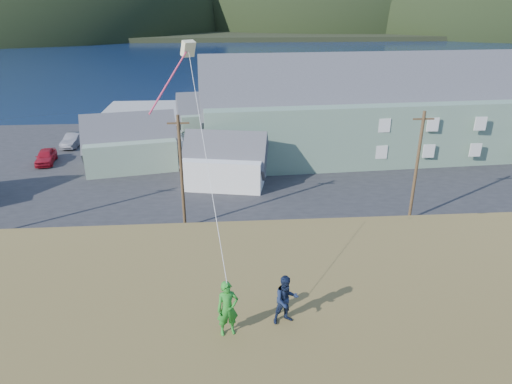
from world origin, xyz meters
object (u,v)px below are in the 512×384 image
at_px(wharf, 189,112).
at_px(shed_palegreen_far, 216,115).
at_px(shed_palegreen_near, 131,144).
at_px(kite_flyer_navy, 286,300).
at_px(lodge, 377,110).
at_px(kite_flyer_green, 228,309).
at_px(shed_white, 225,161).

distance_m(wharf, shed_palegreen_far, 12.32).
distance_m(shed_palegreen_near, kite_flyer_navy, 37.55).
xyz_separation_m(lodge, kite_flyer_green, (-17.16, -38.00, 2.83)).
height_order(shed_palegreen_near, kite_flyer_green, kite_flyer_green).
relative_size(wharf, shed_palegreen_near, 2.47).
bearing_deg(lodge, shed_palegreen_far, 146.80).
relative_size(wharf, kite_flyer_green, 14.57).
distance_m(lodge, shed_white, 19.02).
height_order(shed_white, kite_flyer_navy, kite_flyer_navy).
bearing_deg(shed_palegreen_far, shed_white, -96.32).
distance_m(wharf, shed_white, 30.10).
height_order(wharf, kite_flyer_navy, kite_flyer_navy).
xyz_separation_m(shed_palegreen_near, kite_flyer_navy, (11.50, -35.33, 5.40)).
xyz_separation_m(shed_palegreen_near, shed_white, (9.85, -5.73, -0.22)).
xyz_separation_m(lodge, shed_palegreen_near, (-26.86, -2.27, -2.64)).
xyz_separation_m(lodge, kite_flyer_navy, (-15.36, -37.60, 2.76)).
height_order(lodge, shed_white, lodge).
relative_size(wharf, shed_white, 3.00).
height_order(lodge, kite_flyer_green, lodge).
bearing_deg(kite_flyer_navy, lodge, 53.09).
relative_size(shed_palegreen_near, kite_flyer_navy, 6.43).
xyz_separation_m(lodge, shed_palegreen_far, (-18.00, 10.23, -2.69)).
bearing_deg(shed_palegreen_far, kite_flyer_green, -98.41).
distance_m(wharf, shed_palegreen_near, 24.37).
xyz_separation_m(wharf, shed_white, (5.28, -29.57, 1.95)).
xyz_separation_m(wharf, kite_flyer_navy, (6.94, -59.17, 7.57)).
xyz_separation_m(kite_flyer_green, kite_flyer_navy, (1.80, 0.40, -0.07)).
bearing_deg(lodge, shed_palegreen_near, -178.77).
bearing_deg(shed_white, kite_flyer_green, -78.84).
height_order(lodge, kite_flyer_navy, lodge).
height_order(kite_flyer_green, kite_flyer_navy, kite_flyer_green).
bearing_deg(shed_palegreen_far, wharf, 101.36).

